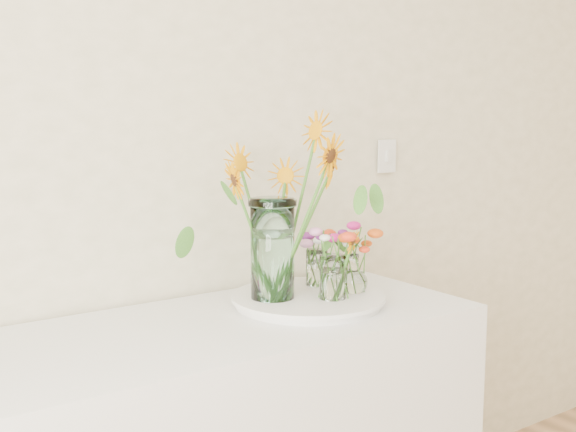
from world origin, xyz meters
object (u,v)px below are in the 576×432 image
Objects in this scene: small_vase_a at (333,278)px; small_vase_b at (354,274)px; mason_jar at (272,249)px; tray at (308,301)px; small_vase_c at (317,268)px.

small_vase_a is 0.10m from small_vase_b.
mason_jar is 0.19m from small_vase_a.
mason_jar is at bearing 161.61° from tray.
small_vase_a is 1.09× the size of small_vase_b.
mason_jar is 0.22m from small_vase_c.
small_vase_c is at bearing 13.65° from mason_jar.
small_vase_b reaches higher than tray.
mason_jar is at bearing 160.23° from small_vase_b.
mason_jar reaches higher than tray.
small_vase_a is at bearing -111.46° from small_vase_c.
small_vase_b is (0.10, 0.02, -0.01)m from small_vase_a.
tray is at bearing -18.39° from mason_jar.
small_vase_a is 0.17m from small_vase_c.
tray is at bearing 159.16° from small_vase_b.
small_vase_a is at bearing -38.00° from mason_jar.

